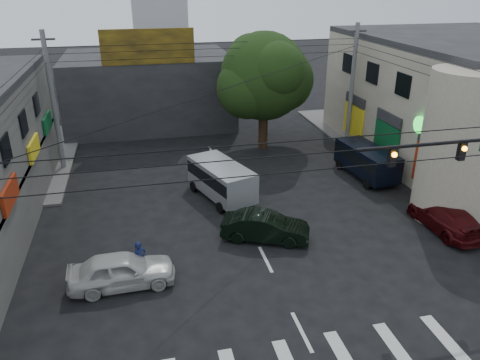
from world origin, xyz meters
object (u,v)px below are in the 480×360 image
object	(u,v)px
utility_pole_far_left	(54,103)
maroon_sedan	(446,218)
silver_minivan	(221,181)
traffic_officer	(140,258)
traffic_gantry	(474,174)
white_compact	(122,270)
utility_pole_far_right	(352,87)
dark_sedan	(266,227)
navy_van	(366,163)
street_tree	(264,77)

from	to	relation	value
utility_pole_far_left	maroon_sedan	world-z (taller)	utility_pole_far_left
silver_minivan	traffic_officer	bearing A→B (deg)	125.56
traffic_gantry	white_compact	world-z (taller)	traffic_gantry
white_compact	utility_pole_far_right	bearing A→B (deg)	-51.13
white_compact	silver_minivan	world-z (taller)	silver_minivan
utility_pole_far_right	maroon_sedan	distance (m)	13.92
dark_sedan	navy_van	size ratio (longest dim) A/B	0.89
dark_sedan	traffic_officer	size ratio (longest dim) A/B	2.83
dark_sedan	navy_van	world-z (taller)	navy_van
traffic_officer	maroon_sedan	bearing A→B (deg)	-28.84
street_tree	white_compact	bearing A→B (deg)	-124.00
utility_pole_far_left	dark_sedan	xyz separation A→B (m)	(10.98, -12.25, -3.88)
dark_sedan	traffic_officer	bearing A→B (deg)	127.57
dark_sedan	utility_pole_far_left	bearing A→B (deg)	64.52
utility_pole_far_left	utility_pole_far_right	size ratio (longest dim) A/B	1.00
utility_pole_far_left	street_tree	bearing A→B (deg)	3.95
white_compact	traffic_officer	size ratio (longest dim) A/B	2.77
utility_pole_far_right	traffic_officer	size ratio (longest dim) A/B	5.65
utility_pole_far_right	traffic_gantry	bearing A→B (deg)	-98.94
street_tree	dark_sedan	world-z (taller)	street_tree
navy_van	traffic_officer	bearing A→B (deg)	112.14
street_tree	maroon_sedan	size ratio (longest dim) A/B	1.79
dark_sedan	white_compact	bearing A→B (deg)	131.00
traffic_gantry	utility_pole_far_right	xyz separation A→B (m)	(2.68, 17.00, -0.23)
dark_sedan	navy_van	bearing A→B (deg)	-31.29
white_compact	traffic_officer	distance (m)	1.04
silver_minivan	traffic_officer	world-z (taller)	silver_minivan
dark_sedan	traffic_gantry	bearing A→B (deg)	-100.29
street_tree	traffic_gantry	size ratio (longest dim) A/B	1.21
maroon_sedan	silver_minivan	distance (m)	12.38
navy_van	traffic_officer	world-z (taller)	navy_van
street_tree	maroon_sedan	distance (m)	16.22
traffic_gantry	utility_pole_far_right	bearing A→B (deg)	81.06
traffic_gantry	utility_pole_far_left	distance (m)	25.00
street_tree	maroon_sedan	xyz separation A→B (m)	(5.87, -14.35, -4.78)
utility_pole_far_right	white_compact	distance (m)	22.71
silver_minivan	white_compact	bearing A→B (deg)	124.03
street_tree	traffic_gantry	bearing A→B (deg)	-78.01
maroon_sedan	traffic_officer	size ratio (longest dim) A/B	2.98
street_tree	traffic_officer	bearing A→B (deg)	-123.09
street_tree	dark_sedan	bearing A→B (deg)	-104.87
utility_pole_far_right	utility_pole_far_left	bearing A→B (deg)	180.00
street_tree	traffic_gantry	distance (m)	18.42
white_compact	navy_van	xyz separation A→B (m)	(15.59, 8.59, 0.24)
utility_pole_far_right	dark_sedan	distance (m)	16.29
dark_sedan	traffic_officer	distance (m)	6.41
utility_pole_far_left	utility_pole_far_right	distance (m)	21.00
traffic_gantry	utility_pole_far_right	world-z (taller)	utility_pole_far_right
maroon_sedan	utility_pole_far_left	bearing A→B (deg)	-34.73
navy_van	dark_sedan	bearing A→B (deg)	120.05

